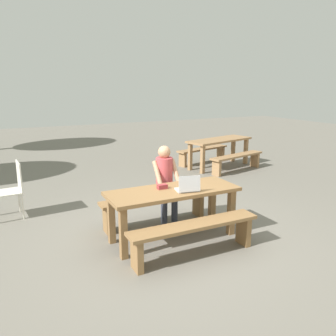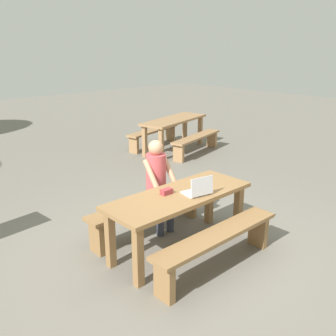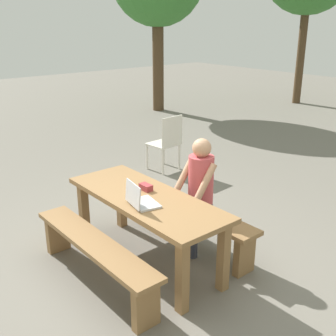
{
  "view_description": "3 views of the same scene",
  "coord_description": "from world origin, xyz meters",
  "px_view_note": "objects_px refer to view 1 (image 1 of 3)",
  "views": [
    {
      "loc": [
        -2.1,
        -4.09,
        2.17
      ],
      "look_at": [
        0.05,
        0.25,
        0.99
      ],
      "focal_mm": 36.67,
      "sensor_mm": 36.0,
      "label": 1
    },
    {
      "loc": [
        -2.92,
        -2.98,
        2.42
      ],
      "look_at": [
        0.05,
        0.25,
        0.99
      ],
      "focal_mm": 40.57,
      "sensor_mm": 36.0,
      "label": 2
    },
    {
      "loc": [
        3.06,
        -2.27,
        2.39
      ],
      "look_at": [
        0.05,
        0.25,
        0.99
      ],
      "focal_mm": 44.82,
      "sensor_mm": 36.0,
      "label": 3
    }
  ],
  "objects_px": {
    "picnic_table_front": "(173,197)",
    "small_pouch": "(162,187)",
    "laptop": "(188,187)",
    "person_seated": "(166,180)",
    "plastic_chair": "(12,188)",
    "picnic_table_mid": "(219,144)"
  },
  "relations": [
    {
      "from": "picnic_table_front",
      "to": "small_pouch",
      "type": "distance_m",
      "value": 0.22
    },
    {
      "from": "picnic_table_front",
      "to": "person_seated",
      "type": "height_order",
      "value": "person_seated"
    },
    {
      "from": "laptop",
      "to": "picnic_table_front",
      "type": "bearing_deg",
      "value": -39.16
    },
    {
      "from": "plastic_chair",
      "to": "picnic_table_mid",
      "type": "relative_size",
      "value": 0.47
    },
    {
      "from": "picnic_table_front",
      "to": "person_seated",
      "type": "xyz_separation_m",
      "value": [
        0.16,
        0.56,
        0.1
      ]
    },
    {
      "from": "small_pouch",
      "to": "picnic_table_mid",
      "type": "xyz_separation_m",
      "value": [
        3.26,
        3.31,
        -0.14
      ]
    },
    {
      "from": "picnic_table_front",
      "to": "picnic_table_mid",
      "type": "distance_m",
      "value": 4.63
    },
    {
      "from": "small_pouch",
      "to": "plastic_chair",
      "type": "distance_m",
      "value": 2.65
    },
    {
      "from": "picnic_table_front",
      "to": "small_pouch",
      "type": "bearing_deg",
      "value": 142.1
    },
    {
      "from": "small_pouch",
      "to": "plastic_chair",
      "type": "relative_size",
      "value": 0.15
    },
    {
      "from": "laptop",
      "to": "picnic_table_mid",
      "type": "height_order",
      "value": "laptop"
    },
    {
      "from": "plastic_chair",
      "to": "laptop",
      "type": "bearing_deg",
      "value": 41.03
    },
    {
      "from": "picnic_table_front",
      "to": "plastic_chair",
      "type": "relative_size",
      "value": 2.0
    },
    {
      "from": "small_pouch",
      "to": "picnic_table_mid",
      "type": "bearing_deg",
      "value": 45.4
    },
    {
      "from": "person_seated",
      "to": "plastic_chair",
      "type": "distance_m",
      "value": 2.57
    },
    {
      "from": "laptop",
      "to": "plastic_chair",
      "type": "relative_size",
      "value": 0.37
    },
    {
      "from": "person_seated",
      "to": "small_pouch",
      "type": "bearing_deg",
      "value": -120.81
    },
    {
      "from": "person_seated",
      "to": "picnic_table_mid",
      "type": "xyz_separation_m",
      "value": [
        2.98,
        2.84,
        -0.09
      ]
    },
    {
      "from": "plastic_chair",
      "to": "person_seated",
      "type": "bearing_deg",
      "value": 53.05
    },
    {
      "from": "small_pouch",
      "to": "person_seated",
      "type": "relative_size",
      "value": 0.11
    },
    {
      "from": "small_pouch",
      "to": "picnic_table_mid",
      "type": "height_order",
      "value": "small_pouch"
    },
    {
      "from": "person_seated",
      "to": "picnic_table_mid",
      "type": "relative_size",
      "value": 0.63
    }
  ]
}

